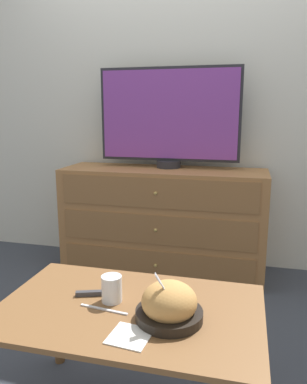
{
  "coord_description": "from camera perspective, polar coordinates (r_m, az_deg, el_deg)",
  "views": [
    {
      "loc": [
        0.49,
        -2.87,
        1.19
      ],
      "look_at": [
        0.1,
        -1.29,
        0.84
      ],
      "focal_mm": 35.0,
      "sensor_mm": 36.0,
      "label": 1
    }
  ],
  "objects": [
    {
      "name": "takeout_bowl",
      "position": [
        1.32,
        2.41,
        -16.83
      ],
      "size": [
        0.23,
        0.23,
        0.18
      ],
      "color": "black",
      "rests_on": "coffee_table"
    },
    {
      "name": "tv",
      "position": [
        2.76,
        2.39,
        11.35
      ],
      "size": [
        1.03,
        0.18,
        0.72
      ],
      "color": "#232328",
      "rests_on": "dresser"
    },
    {
      "name": "dresser",
      "position": [
        2.79,
        1.43,
        -4.42
      ],
      "size": [
        1.48,
        0.47,
        0.78
      ],
      "color": "#9E6B3D",
      "rests_on": "ground_plane"
    },
    {
      "name": "remote_control",
      "position": [
        1.51,
        -9.23,
        -14.98
      ],
      "size": [
        0.13,
        0.06,
        0.02
      ],
      "color": "#38383D",
      "rests_on": "coffee_table"
    },
    {
      "name": "coffee_table",
      "position": [
        1.46,
        -3.69,
        -19.48
      ],
      "size": [
        0.96,
        0.59,
        0.49
      ],
      "color": "brown",
      "rests_on": "ground_plane"
    },
    {
      "name": "napkin",
      "position": [
        1.27,
        -3.63,
        -21.08
      ],
      "size": [
        0.14,
        0.14,
        0.0
      ],
      "color": "white",
      "rests_on": "coffee_table"
    },
    {
      "name": "ground_plane",
      "position": [
        3.14,
        4.01,
        -10.02
      ],
      "size": [
        12.0,
        12.0,
        0.0
      ],
      "primitive_type": "plane",
      "color": "#383D47"
    },
    {
      "name": "knife",
      "position": [
        1.41,
        -7.58,
        -17.31
      ],
      "size": [
        0.19,
        0.03,
        0.01
      ],
      "color": "silver",
      "rests_on": "coffee_table"
    },
    {
      "name": "wall_back",
      "position": [
        2.93,
        4.48,
        14.39
      ],
      "size": [
        12.0,
        0.05,
        2.6
      ],
      "color": "silver",
      "rests_on": "ground_plane"
    },
    {
      "name": "drink_cup",
      "position": [
        1.45,
        -6.38,
        -14.64
      ],
      "size": [
        0.08,
        0.08,
        0.1
      ],
      "color": "beige",
      "rests_on": "coffee_table"
    }
  ]
}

